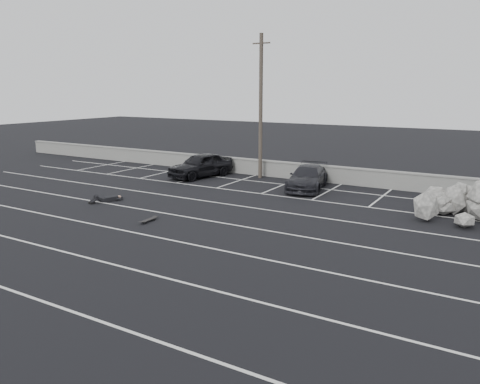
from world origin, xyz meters
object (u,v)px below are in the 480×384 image
Objects in this scene: car_left at (201,165)px; utility_pole at (261,107)px; car_right at (307,177)px; riprap_pile at (465,208)px; skateboard at (148,220)px; trash_bin at (480,193)px; person at (111,197)px.

car_left is 0.51× the size of utility_pole.
car_right is 8.82m from riprap_pile.
car_right reaches higher than skateboard.
skateboard is (4.21, -9.98, -0.71)m from car_left.
trash_bin is (12.94, -0.03, -4.18)m from utility_pole.
car_right is 5.86m from utility_pole.
car_left is at bearing -174.16° from trash_bin.
trash_bin is 0.94× the size of skateboard.
utility_pole is 10.27× the size of skateboard.
riprap_pile is at bearing 31.08° from skateboard.
person is (-16.61, -9.63, -0.20)m from trash_bin.
riprap_pile is (8.56, -2.11, -0.23)m from car_right.
person reaches higher than skateboard.
trash_bin is at bearing 50.49° from person.
utility_pole is at bearing 145.69° from car_right.
utility_pole is 10.88× the size of trash_bin.
car_left reaches higher than skateboard.
car_left is at bearing 168.61° from car_right.
riprap_pile is at bearing 5.81° from car_left.
person is at bearing -160.14° from riprap_pile.
riprap_pile is 14.29m from skateboard.
person is (-7.69, -7.98, -0.45)m from car_right.
trash_bin is 19.20m from person.
car_left is at bearing 109.40° from person.
utility_pole reaches higher than car_right.
utility_pole is 12.55m from skateboard.
skateboard is (-12.26, -11.66, -0.34)m from trash_bin.
car_right is 0.99× the size of riprap_pile.
car_right is 1.96× the size of person.
trash_bin is 0.35× the size of person.
car_right is 11.09m from person.
trash_bin is at bearing 84.58° from riprap_pile.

